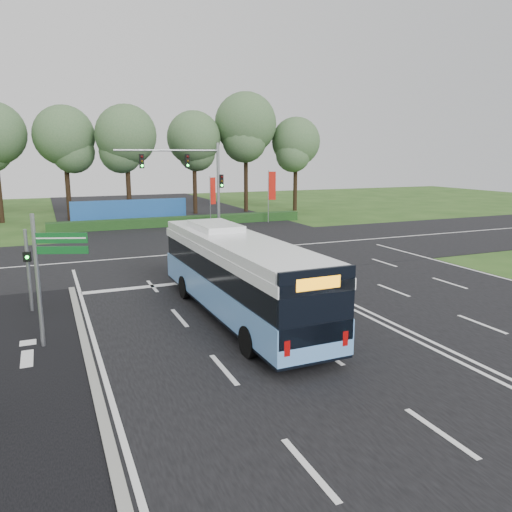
# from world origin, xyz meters

# --- Properties ---
(ground) EXTENTS (120.00, 120.00, 0.00)m
(ground) POSITION_xyz_m (0.00, 0.00, 0.00)
(ground) COLOR #264818
(ground) RESTS_ON ground
(road_main) EXTENTS (20.00, 120.00, 0.04)m
(road_main) POSITION_xyz_m (0.00, 0.00, 0.02)
(road_main) COLOR black
(road_main) RESTS_ON ground
(road_cross) EXTENTS (120.00, 14.00, 0.05)m
(road_cross) POSITION_xyz_m (0.00, 12.00, 0.03)
(road_cross) COLOR black
(road_cross) RESTS_ON ground
(kerb_strip) EXTENTS (0.25, 18.00, 0.12)m
(kerb_strip) POSITION_xyz_m (-10.10, -3.00, 0.06)
(kerb_strip) COLOR gray
(kerb_strip) RESTS_ON ground
(city_bus) EXTENTS (2.65, 11.62, 3.33)m
(city_bus) POSITION_xyz_m (-4.52, -0.72, 1.67)
(city_bus) COLOR #6099DE
(city_bus) RESTS_ON ground
(pedestrian_signal) EXTENTS (0.30, 0.41, 3.29)m
(pedestrian_signal) POSITION_xyz_m (-11.71, 3.04, 1.80)
(pedestrian_signal) COLOR gray
(pedestrian_signal) RESTS_ON ground
(street_sign) EXTENTS (1.59, 0.66, 4.32)m
(street_sign) POSITION_xyz_m (-11.00, -1.20, 2.70)
(street_sign) COLOR gray
(street_sign) RESTS_ON ground
(banner_flag_mid) EXTENTS (0.60, 0.27, 4.27)m
(banner_flag_mid) POSITION_xyz_m (2.37, 23.24, 2.79)
(banner_flag_mid) COLOR gray
(banner_flag_mid) RESTS_ON ground
(banner_flag_right) EXTENTS (0.64, 0.33, 4.70)m
(banner_flag_right) POSITION_xyz_m (7.90, 23.19, 3.06)
(banner_flag_right) COLOR gray
(banner_flag_right) RESTS_ON ground
(traffic_light_gantry) EXTENTS (8.41, 0.28, 7.00)m
(traffic_light_gantry) POSITION_xyz_m (0.21, 20.50, 4.66)
(traffic_light_gantry) COLOR gray
(traffic_light_gantry) RESTS_ON ground
(hedge) EXTENTS (22.00, 1.20, 0.80)m
(hedge) POSITION_xyz_m (0.00, 24.50, 0.40)
(hedge) COLOR #153513
(hedge) RESTS_ON ground
(blue_hoarding) EXTENTS (10.00, 0.30, 2.20)m
(blue_hoarding) POSITION_xyz_m (-4.00, 27.00, 1.10)
(blue_hoarding) COLOR #1B4E96
(blue_hoarding) RESTS_ON ground
(eucalyptus_row) EXTENTS (40.83, 9.08, 12.53)m
(eucalyptus_row) POSITION_xyz_m (-1.72, 31.90, 8.01)
(eucalyptus_row) COLOR black
(eucalyptus_row) RESTS_ON ground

